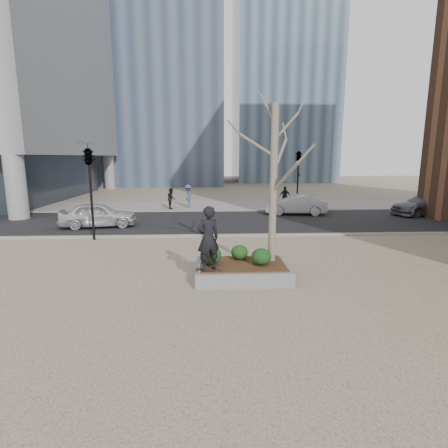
{
  "coord_description": "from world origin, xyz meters",
  "views": [
    {
      "loc": [
        -0.1,
        -10.79,
        3.88
      ],
      "look_at": [
        0.5,
        2.0,
        1.4
      ],
      "focal_mm": 28.0,
      "sensor_mm": 36.0,
      "label": 1
    }
  ],
  "objects_px": {
    "planter": "(242,271)",
    "skateboarder": "(208,238)",
    "police_car": "(98,215)",
    "skateboard": "(208,271)"
  },
  "relations": [
    {
      "from": "skateboarder",
      "to": "police_car",
      "type": "distance_m",
      "value": 11.15
    },
    {
      "from": "police_car",
      "to": "planter",
      "type": "bearing_deg",
      "value": -149.73
    },
    {
      "from": "skateboard",
      "to": "police_car",
      "type": "bearing_deg",
      "value": 133.79
    },
    {
      "from": "planter",
      "to": "skateboard",
      "type": "bearing_deg",
      "value": -147.2
    },
    {
      "from": "skateboard",
      "to": "skateboarder",
      "type": "distance_m",
      "value": 1.01
    },
    {
      "from": "police_car",
      "to": "skateboard",
      "type": "bearing_deg",
      "value": -156.44
    },
    {
      "from": "planter",
      "to": "skateboarder",
      "type": "bearing_deg",
      "value": -147.2
    },
    {
      "from": "planter",
      "to": "police_car",
      "type": "distance_m",
      "value": 11.22
    },
    {
      "from": "skateboard",
      "to": "police_car",
      "type": "distance_m",
      "value": 11.13
    },
    {
      "from": "skateboard",
      "to": "police_car",
      "type": "xyz_separation_m",
      "value": [
        -6.08,
        9.32,
        0.23
      ]
    }
  ]
}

